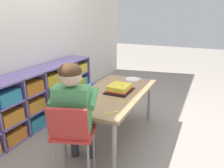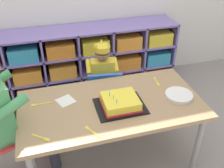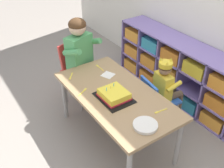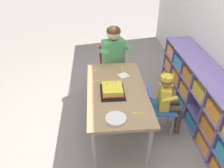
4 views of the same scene
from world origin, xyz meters
name	(u,v)px [view 4 (image 4 of 4)]	position (x,y,z in m)	size (l,w,h in m)	color
ground	(116,127)	(0.00, 0.00, 0.00)	(16.00, 16.00, 0.00)	gray
storage_cubby_shelf	(201,97)	(-0.08, 1.10, 0.35)	(2.19, 0.37, 0.75)	#7F6BB2
activity_table	(117,94)	(0.00, 0.00, 0.53)	(1.32, 0.68, 0.59)	#A37F56
classroom_chair_blue	(157,106)	(0.06, 0.49, 0.36)	(0.36, 0.39, 0.61)	blue
child_with_crown	(168,96)	(0.08, 0.59, 0.51)	(0.32, 0.32, 0.82)	yellow
classroom_chair_adult_side	(112,64)	(-0.83, 0.01, 0.48)	(0.43, 0.44, 0.77)	red
adult_helper_seated	(115,56)	(-0.71, 0.05, 0.68)	(0.48, 0.46, 1.08)	#4C9E5B
birthday_cake_on_tray	(112,90)	(0.05, -0.06, 0.62)	(0.35, 0.27, 0.11)	black
paper_plate_stack	(116,119)	(0.51, -0.06, 0.60)	(0.21, 0.21, 0.03)	white
paper_napkin_square	(123,75)	(-0.32, 0.12, 0.59)	(0.12, 0.12, 0.00)	white
fork_by_napkin	(138,113)	(0.43, 0.17, 0.59)	(0.03, 0.13, 0.00)	yellow
fork_scattered_mid_table	(97,69)	(-0.51, -0.22, 0.59)	(0.11, 0.10, 0.00)	yellow
fork_beside_plate_stack	(122,68)	(-0.50, 0.12, 0.59)	(0.15, 0.02, 0.00)	yellow
fork_near_child_seat	(95,81)	(-0.20, -0.25, 0.59)	(0.08, 0.13, 0.00)	yellow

